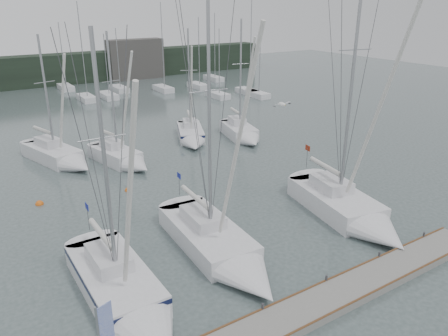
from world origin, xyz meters
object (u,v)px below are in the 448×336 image
object	(u,v)px
sailboat_near_right	(355,214)
sailboat_mid_d	(192,136)
sailboat_mid_c	(124,159)
sailboat_mid_b	(63,158)
sailboat_near_center	(226,254)
sailboat_near_left	(128,300)
sailboat_mid_e	(243,134)
buoy_a	(128,191)
buoy_c	(40,204)

from	to	relation	value
sailboat_near_right	sailboat_mid_d	xyz separation A→B (m)	(-0.43, 20.97, -0.08)
sailboat_near_right	sailboat_mid_c	world-z (taller)	sailboat_near_right
sailboat_near_right	sailboat_mid_b	xyz separation A→B (m)	(-13.12, 21.32, -0.05)
sailboat_near_center	sailboat_mid_d	world-z (taller)	sailboat_near_center
sailboat_near_left	sailboat_mid_c	distance (m)	19.63
sailboat_mid_b	sailboat_mid_e	size ratio (longest dim) A/B	0.93
sailboat_near_center	sailboat_mid_c	world-z (taller)	sailboat_near_center
sailboat_near_left	sailboat_mid_d	distance (m)	26.00
sailboat_mid_e	buoy_a	bearing A→B (deg)	-144.60
sailboat_near_left	sailboat_mid_d	world-z (taller)	sailboat_near_left
sailboat_near_left	sailboat_mid_b	xyz separation A→B (m)	(2.30, 21.59, -0.01)
sailboat_near_left	buoy_c	size ratio (longest dim) A/B	23.86
sailboat_near_right	sailboat_mid_d	bearing A→B (deg)	101.55
sailboat_mid_e	buoy_c	distance (m)	21.46
sailboat_near_center	sailboat_mid_d	bearing A→B (deg)	69.68
sailboat_mid_c	sailboat_near_right	bearing A→B (deg)	-77.02
sailboat_mid_b	sailboat_near_right	bearing A→B (deg)	-74.68
sailboat_near_center	sailboat_near_right	bearing A→B (deg)	-0.43
sailboat_mid_b	sailboat_mid_c	size ratio (longest dim) A/B	0.98
sailboat_near_left	sailboat_near_center	size ratio (longest dim) A/B	0.87
buoy_a	buoy_c	world-z (taller)	buoy_c
sailboat_near_right	sailboat_mid_c	size ratio (longest dim) A/B	1.52
sailboat_mid_e	buoy_c	bearing A→B (deg)	-153.52
sailboat_near_center	buoy_a	distance (m)	12.20
buoy_a	sailboat_near_left	bearing A→B (deg)	-110.91
sailboat_mid_b	sailboat_mid_e	bearing A→B (deg)	-24.95
sailboat_mid_b	sailboat_mid_d	size ratio (longest dim) A/B	1.00
sailboat_mid_d	sailboat_mid_e	bearing A→B (deg)	-2.51
sailboat_mid_b	sailboat_mid_c	world-z (taller)	sailboat_mid_c
sailboat_mid_d	buoy_c	xyz separation A→B (m)	(-16.14, -7.01, -0.56)
sailboat_near_center	buoy_a	bearing A→B (deg)	98.20
sailboat_mid_c	buoy_c	distance (m)	8.97
sailboat_mid_e	buoy_a	size ratio (longest dim) A/B	24.64
sailboat_near_left	buoy_c	world-z (taller)	sailboat_near_left
sailboat_near_center	sailboat_mid_b	distance (m)	20.98
sailboat_mid_e	buoy_c	world-z (taller)	sailboat_mid_e
buoy_c	sailboat_mid_d	bearing A→B (deg)	23.48
sailboat_near_right	sailboat_mid_d	world-z (taller)	sailboat_near_right
sailboat_mid_c	buoy_a	distance (m)	5.65
sailboat_mid_d	buoy_a	world-z (taller)	sailboat_mid_d
sailboat_near_left	sailboat_mid_e	size ratio (longest dim) A/B	1.08
sailboat_near_left	buoy_c	distance (m)	14.29
sailboat_mid_d	sailboat_near_right	bearing A→B (deg)	-65.50
sailboat_near_right	sailboat_mid_c	xyz separation A→B (m)	(-8.67, 18.16, -0.06)
sailboat_near_center	sailboat_mid_c	size ratio (longest dim) A/B	1.31
sailboat_mid_e	sailboat_near_center	bearing A→B (deg)	-113.65
sailboat_near_right	sailboat_mid_b	size ratio (longest dim) A/B	1.55
buoy_a	buoy_c	bearing A→B (deg)	169.50
buoy_a	buoy_c	distance (m)	6.26
sailboat_near_left	sailboat_near_center	distance (m)	6.05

